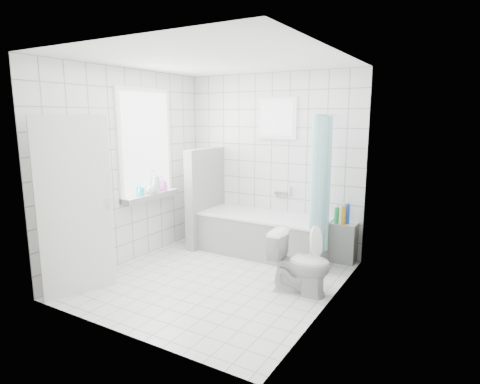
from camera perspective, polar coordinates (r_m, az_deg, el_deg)
The scene contains 19 objects.
ground at distance 5.08m, azimuth -3.36°, elevation -12.21°, with size 3.00×3.00×0.00m, color white.
ceiling at distance 4.72m, azimuth -3.72°, elevation 18.25°, with size 3.00×3.00×0.00m, color white.
wall_back at distance 6.02m, azimuth 4.47°, elevation 4.22°, with size 2.80×0.02×2.60m, color white.
wall_front at distance 3.60m, azimuth -16.95°, elevation -0.63°, with size 2.80×0.02×2.60m, color white.
wall_left at distance 5.63m, azimuth -15.47°, elevation 3.40°, with size 0.02×3.00×2.60m, color white.
wall_right at distance 4.13m, azimuth 12.83°, elevation 0.97°, with size 0.02×3.00×2.60m, color white.
window_left at distance 5.78m, azimuth -13.17°, elevation 6.68°, with size 0.01×0.90×1.40m, color white.
window_back at distance 5.90m, azimuth 5.25°, elevation 10.40°, with size 0.50×0.01×0.50m, color white.
window_sill at distance 5.85m, azimuth -12.54°, elevation -0.57°, with size 0.18×1.02×0.08m, color white.
door at distance 4.74m, azimuth -22.35°, elevation -2.02°, with size 0.04×0.80×2.00m, color silver.
bathtub at distance 5.86m, azimuth 3.42°, elevation -6.04°, with size 1.86×0.77×0.58m.
partition_wall at distance 6.21m, azimuth -4.93°, elevation -0.73°, with size 0.15×0.85×1.50m, color white.
tiled_ledge at distance 5.73m, azimuth 14.20°, elevation -6.93°, with size 0.40×0.24×0.55m, color white.
toilet at distance 4.64m, azimuth 8.55°, elevation -9.94°, with size 0.39×0.69×0.70m, color silver.
curtain_rod at distance 5.25m, azimuth 12.13°, elevation 10.71°, with size 0.02×0.02×0.80m, color silver.
shower_curtain at distance 5.21m, azimuth 11.29°, elevation 0.79°, with size 0.14×0.48×1.78m, color #49D7D5, non-canonical shape.
tub_faucet at distance 5.98m, azimuth 5.80°, elevation -0.21°, with size 0.18×0.06×0.06m, color silver.
sill_bottles at distance 5.85m, azimuth -12.16°, elevation 1.11°, with size 0.18×0.58×0.33m.
ledge_bottles at distance 5.57m, azimuth 14.41°, elevation -3.17°, with size 0.18×0.16×0.27m.
Camera 1 is at (2.62, -3.88, 1.98)m, focal length 30.00 mm.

